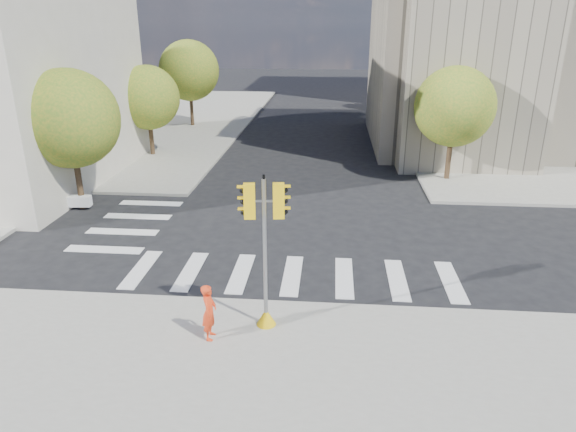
% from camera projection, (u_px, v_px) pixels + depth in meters
% --- Properties ---
extents(ground, '(160.00, 160.00, 0.00)m').
position_uv_depth(ground, '(299.00, 251.00, 19.66)').
color(ground, black).
rests_on(ground, ground).
extents(sidewalk_far_right, '(28.00, 40.00, 0.15)m').
position_uv_depth(sidewalk_far_right, '(562.00, 127.00, 42.22)').
color(sidewalk_far_right, gray).
rests_on(sidewalk_far_right, ground).
extents(sidewalk_far_left, '(28.00, 40.00, 0.15)m').
position_uv_depth(sidewalk_far_left, '(94.00, 120.00, 45.46)').
color(sidewalk_far_left, gray).
rests_on(sidewalk_far_left, ground).
extents(civic_building, '(26.00, 16.00, 19.39)m').
position_uv_depth(civic_building, '(556.00, 37.00, 33.61)').
color(civic_building, gray).
rests_on(civic_building, ground).
extents(tree_lw_near, '(4.40, 4.40, 6.41)m').
position_uv_depth(tree_lw_near, '(70.00, 119.00, 22.74)').
color(tree_lw_near, '#382616').
rests_on(tree_lw_near, ground).
extents(tree_lw_mid, '(4.00, 4.00, 5.77)m').
position_uv_depth(tree_lw_mid, '(148.00, 98.00, 32.20)').
color(tree_lw_mid, '#382616').
rests_on(tree_lw_mid, ground).
extents(tree_lw_far, '(4.80, 4.80, 6.95)m').
position_uv_depth(tree_lw_far, '(189.00, 71.00, 41.24)').
color(tree_lw_far, '#382616').
rests_on(tree_lw_far, ground).
extents(tree_re_near, '(4.20, 4.20, 6.16)m').
position_uv_depth(tree_re_near, '(455.00, 107.00, 26.92)').
color(tree_re_near, '#382616').
rests_on(tree_re_near, ground).
extents(tree_re_mid, '(4.60, 4.60, 6.66)m').
position_uv_depth(tree_re_mid, '(420.00, 78.00, 37.99)').
color(tree_re_mid, '#382616').
rests_on(tree_re_mid, ground).
extents(tree_re_far, '(4.00, 4.00, 5.88)m').
position_uv_depth(tree_re_far, '(400.00, 70.00, 49.33)').
color(tree_re_far, '#382616').
rests_on(tree_re_far, ground).
extents(lamp_near, '(0.35, 0.18, 8.11)m').
position_uv_depth(lamp_near, '(450.00, 87.00, 30.42)').
color(lamp_near, black).
rests_on(lamp_near, sidewalk_far_right).
extents(lamp_far, '(0.35, 0.18, 8.11)m').
position_uv_depth(lamp_far, '(415.00, 68.00, 43.45)').
color(lamp_far, black).
rests_on(lamp_far, sidewalk_far_right).
extents(traffic_signal, '(1.08, 0.56, 4.44)m').
position_uv_depth(traffic_signal, '(265.00, 265.00, 14.00)').
color(traffic_signal, yellow).
rests_on(traffic_signal, sidewalk_near).
extents(photographer, '(0.39, 0.59, 1.60)m').
position_uv_depth(photographer, '(209.00, 312.00, 13.77)').
color(photographer, red).
rests_on(photographer, sidewalk_near).
extents(planter_wall, '(6.01, 0.95, 0.50)m').
position_uv_depth(planter_wall, '(26.00, 201.00, 23.93)').
color(planter_wall, white).
rests_on(planter_wall, sidewalk_left_near).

